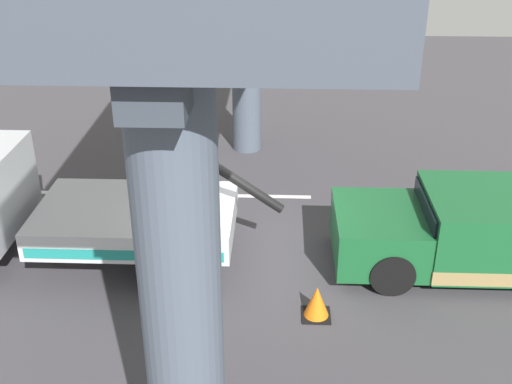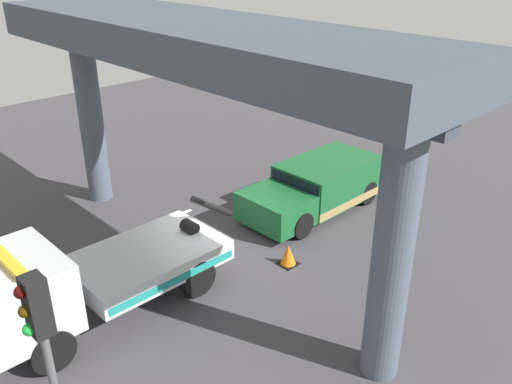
{
  "view_description": "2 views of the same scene",
  "coord_description": "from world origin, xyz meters",
  "px_view_note": "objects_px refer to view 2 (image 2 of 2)",
  "views": [
    {
      "loc": [
        -0.52,
        10.84,
        7.03
      ],
      "look_at": [
        -0.09,
        0.0,
        1.56
      ],
      "focal_mm": 44.74,
      "sensor_mm": 36.0,
      "label": 1
    },
    {
      "loc": [
        8.41,
        10.41,
        8.39
      ],
      "look_at": [
        -2.27,
        -0.68,
        1.1
      ],
      "focal_mm": 37.71,
      "sensor_mm": 36.0,
      "label": 2
    }
  ],
  "objects_px": {
    "traffic_cone_orange": "(288,255)",
    "traffic_light_near": "(45,352)",
    "tow_truck_white": "(76,280)",
    "towed_van_green": "(317,187)"
  },
  "relations": [
    {
      "from": "traffic_cone_orange",
      "to": "traffic_light_near",
      "type": "bearing_deg",
      "value": 18.16
    },
    {
      "from": "traffic_light_near",
      "to": "tow_truck_white",
      "type": "bearing_deg",
      "value": -118.59
    },
    {
      "from": "traffic_light_near",
      "to": "traffic_cone_orange",
      "type": "height_order",
      "value": "traffic_light_near"
    },
    {
      "from": "towed_van_green",
      "to": "traffic_light_near",
      "type": "relative_size",
      "value": 1.17
    },
    {
      "from": "tow_truck_white",
      "to": "towed_van_green",
      "type": "distance_m",
      "value": 8.7
    },
    {
      "from": "towed_van_green",
      "to": "tow_truck_white",
      "type": "bearing_deg",
      "value": 0.01
    },
    {
      "from": "towed_van_green",
      "to": "traffic_cone_orange",
      "type": "xyz_separation_m",
      "value": [
        3.28,
        1.73,
        -0.49
      ]
    },
    {
      "from": "tow_truck_white",
      "to": "towed_van_green",
      "type": "bearing_deg",
      "value": -179.99
    },
    {
      "from": "towed_van_green",
      "to": "traffic_cone_orange",
      "type": "height_order",
      "value": "towed_van_green"
    },
    {
      "from": "towed_van_green",
      "to": "traffic_light_near",
      "type": "xyz_separation_m",
      "value": [
        11.01,
        4.26,
        2.46
      ]
    }
  ]
}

